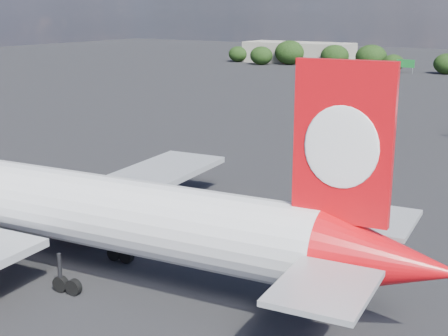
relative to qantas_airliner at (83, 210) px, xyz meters
The scene contains 4 objects.
ground 58.37m from the qantas_airliner, 98.52° to the left, with size 500.00×500.00×0.00m, color black.
qantas_airliner is the anchor object (origin of this frame).
terminal_building 203.27m from the qantas_airliner, 111.23° to the left, with size 42.00×16.00×8.00m.
highway_sign 175.51m from the qantas_airliner, 98.72° to the left, with size 6.00×0.30×4.50m.
Camera 1 is at (43.76, -31.23, 21.30)m, focal length 50.00 mm.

